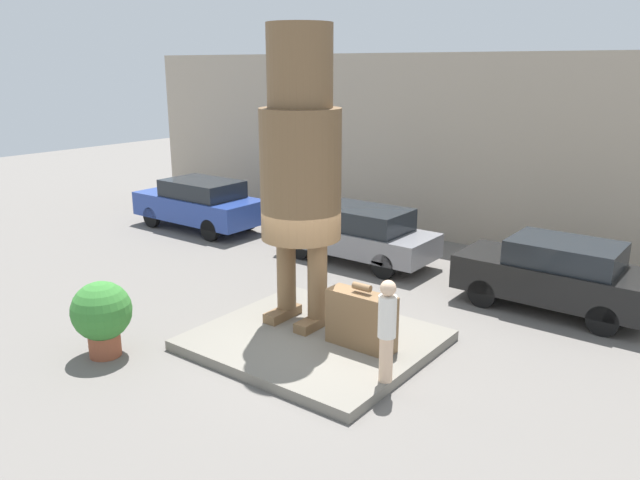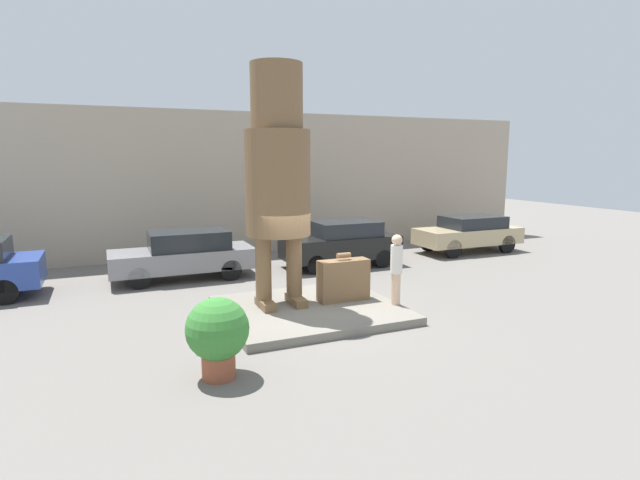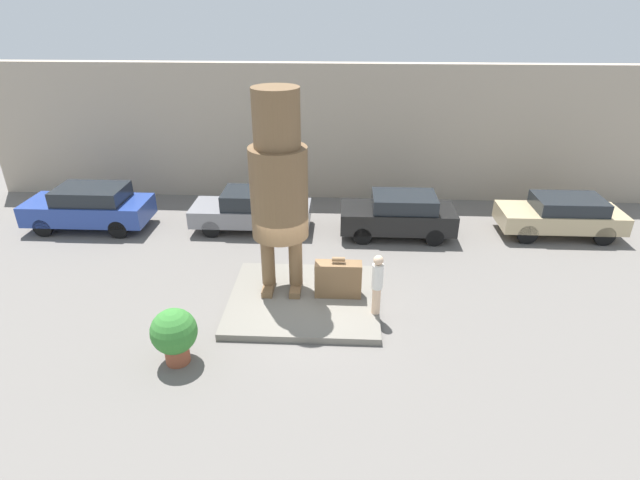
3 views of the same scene
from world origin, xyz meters
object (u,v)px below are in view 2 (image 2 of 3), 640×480
at_px(giant_suitcase, 343,280).
at_px(parked_car_grey, 184,254).
at_px(parked_car_tan, 469,233).
at_px(statue_figure, 278,168).
at_px(tourist, 396,266).
at_px(parked_car_black, 342,243).
at_px(planter_pot, 218,333).

bearing_deg(giant_suitcase, parked_car_grey, 124.31).
bearing_deg(parked_car_tan, statue_figure, 25.15).
distance_m(tourist, parked_car_tan, 9.01).
bearing_deg(statue_figure, tourist, -22.74).
bearing_deg(parked_car_black, giant_suitcase, 64.62).
height_order(parked_car_black, planter_pot, parked_car_black).
bearing_deg(parked_car_grey, planter_pot, 85.77).
xyz_separation_m(giant_suitcase, tourist, (1.04, -0.84, 0.43)).
relative_size(statue_figure, parked_car_black, 1.41).
bearing_deg(giant_suitcase, parked_car_tan, 30.96).
bearing_deg(parked_car_black, tourist, 78.52).
bearing_deg(parked_car_black, planter_pot, 50.94).
relative_size(statue_figure, parked_car_grey, 1.32).
height_order(statue_figure, giant_suitcase, statue_figure).
relative_size(tourist, parked_car_grey, 0.40).
height_order(tourist, planter_pot, tourist).
height_order(tourist, parked_car_tan, tourist).
bearing_deg(giant_suitcase, planter_pot, -143.26).
relative_size(parked_car_grey, parked_car_tan, 1.01).
bearing_deg(planter_pot, parked_car_black, 50.94).
bearing_deg(parked_car_tan, tourist, 38.97).
relative_size(statue_figure, parked_car_tan, 1.34).
distance_m(statue_figure, parked_car_tan, 11.04).
relative_size(statue_figure, giant_suitcase, 4.36).
xyz_separation_m(statue_figure, parked_car_grey, (-1.63, 4.50, -2.77)).
bearing_deg(parked_car_grey, giant_suitcase, 124.31).
relative_size(tourist, planter_pot, 1.22).
distance_m(giant_suitcase, tourist, 1.41).
bearing_deg(planter_pot, giant_suitcase, 36.74).
xyz_separation_m(tourist, planter_pot, (-4.87, -2.02, -0.34)).
bearing_deg(statue_figure, giant_suitcase, -9.80).
relative_size(giant_suitcase, parked_car_tan, 0.31).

